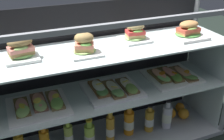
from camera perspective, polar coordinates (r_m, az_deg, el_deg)
The scene contains 22 objects.
case_base_deck at distance 2.01m, azimuth 0.00°, elevation -13.72°, with size 1.54×0.47×0.03m, color #B5B8C1.
case_frame at distance 1.86m, azimuth -1.63°, elevation 0.39°, with size 1.54×0.47×0.92m.
riser_lower_tier at distance 1.89m, azimuth 0.00°, elevation -9.17°, with size 1.47×0.40×0.36m.
shelf_lower_glass at distance 1.79m, azimuth 0.00°, elevation -4.36°, with size 1.49×0.42×0.01m, color silver.
riser_upper_tier at distance 1.72m, azimuth 0.00°, elevation -0.15°, with size 1.47×0.40×0.28m.
shelf_upper_glass at distance 1.66m, azimuth 0.00°, elevation 4.39°, with size 1.49×0.42×0.01m, color silver.
plated_roll_sandwich_far_left at distance 1.56m, azimuth -17.82°, elevation 3.77°, with size 0.17×0.17×0.12m.
plated_roll_sandwich_left_of_center at distance 1.56m, azimuth -5.57°, elevation 4.88°, with size 0.18×0.18×0.12m.
plated_roll_sandwich_mid_left at distance 1.76m, azimuth 4.69°, elevation 7.30°, with size 0.17×0.17×0.12m.
plated_roll_sandwich_near_right_corner at distance 1.88m, azimuth 15.06°, elevation 7.49°, with size 0.20×0.20×0.11m.
open_sandwich_tray_left_of_center at distance 1.68m, azimuth -14.40°, elevation -6.74°, with size 0.34×0.31×0.05m.
open_sandwich_tray_mid_left at distance 1.77m, azimuth 0.16°, elevation -3.75°, with size 0.34×0.31×0.07m.
open_sandwich_tray_near_left_corner at distance 1.98m, azimuth 11.94°, elevation -1.08°, with size 0.34×0.31×0.06m.
juice_bottle_front_fourth at distance 1.87m, azimuth -8.70°, elevation -13.26°, with size 0.06×0.06×0.24m.
juice_bottle_front_right_end at distance 1.89m, azimuth -4.53°, elevation -12.95°, with size 0.07×0.07×0.21m.
juice_bottle_back_center at distance 1.92m, azimuth -0.35°, elevation -11.74°, with size 0.06×0.06×0.23m.
juice_bottle_tucked_behind at distance 1.99m, azimuth 3.40°, elevation -10.47°, with size 0.07×0.07×0.22m.
juice_bottle_front_second at distance 2.03m, azimuth 7.49°, elevation -9.95°, with size 0.06×0.06×0.21m.
juice_bottle_near_post at distance 2.08m, azimuth 11.00°, elevation -9.12°, with size 0.07×0.07×0.22m.
orange_fruit_beside_bottles at distance 2.22m, azimuth 14.18°, elevation -8.48°, with size 0.08×0.08×0.08m, color orange.
orange_fruit_near_left_post at distance 2.30m, azimuth 13.49°, elevation -7.27°, with size 0.07×0.07×0.07m, color orange.
orange_fruit_rolled_forward at distance 2.20m, azimuth 11.65°, elevation -8.50°, with size 0.08×0.08×0.08m, color orange.
Camera 1 is at (-0.59, -1.43, 1.31)m, focal length 45.51 mm.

